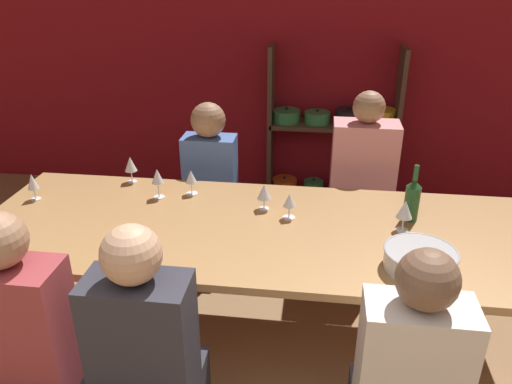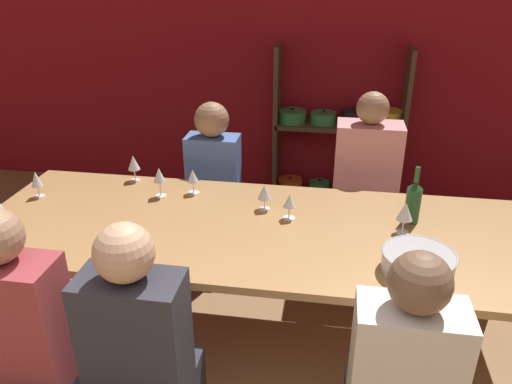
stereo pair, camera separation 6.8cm
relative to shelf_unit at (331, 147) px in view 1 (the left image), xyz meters
The scene contains 15 objects.
wall_back_red 0.96m from the shelf_unit, 153.87° to the left, with size 8.80×0.06×2.70m.
shelf_unit is the anchor object (origin of this frame).
dining_table 1.92m from the shelf_unit, 102.85° to the right, with size 2.89×1.06×0.72m.
mixing_bowl 2.20m from the shelf_unit, 80.56° to the right, with size 0.33×0.33×0.10m.
wine_bottle_green 1.76m from the shelf_unit, 77.09° to the right, with size 0.08×0.08×0.31m.
wine_glass_white_a 1.91m from the shelf_unit, 131.64° to the right, with size 0.07×0.07×0.16m.
wine_glass_red_a 1.77m from the shelf_unit, 118.79° to the right, with size 0.07×0.07×0.15m.
wine_glass_white_c 1.80m from the shelf_unit, 98.15° to the right, with size 0.07×0.07×0.14m.
wine_glass_red_b 1.92m from the shelf_unit, 122.47° to the right, with size 0.07×0.07×0.18m.
wine_glass_empty_a 1.87m from the shelf_unit, 79.64° to the right, with size 0.08×0.08×0.17m.
wine_glass_white_d 1.74m from the shelf_unit, 103.35° to the right, with size 0.08×0.08×0.15m.
wine_glass_white_e 2.44m from the shelf_unit, 134.99° to the right, with size 0.06×0.06×0.16m.
person_far_a 1.03m from the shelf_unit, 79.69° to the right, with size 0.42×0.52×1.24m.
person_far_b 1.35m from the shelf_unit, 128.06° to the right, with size 0.35×0.44×1.14m.
person_near_c 3.00m from the shelf_unit, 113.68° to the right, with size 0.38×0.48×1.20m.
Camera 1 is at (0.29, -0.48, 1.98)m, focal length 35.00 mm.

